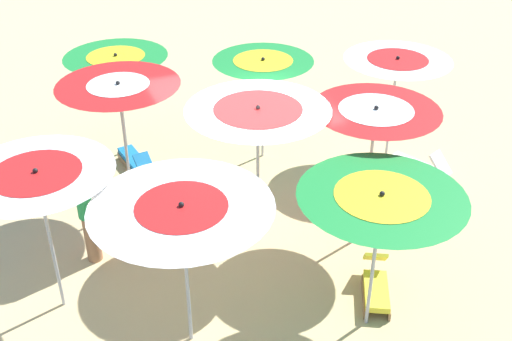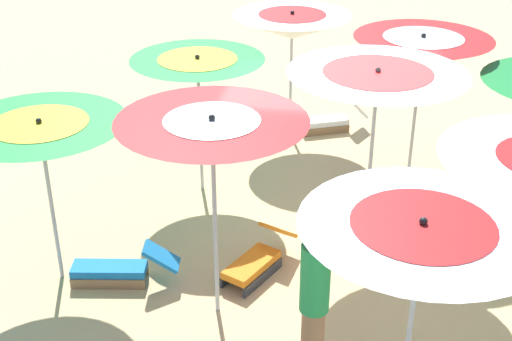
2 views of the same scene
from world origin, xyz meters
name	(u,v)px [view 1 (image 1 of 2)]	position (x,y,z in m)	size (l,w,h in m)	color
ground	(242,225)	(0.00, 0.00, -0.02)	(35.60, 35.60, 0.04)	#D1B57F
beach_umbrella_0	(397,69)	(0.98, -3.52, 1.99)	(2.04, 2.04, 2.26)	#B2B2B7
beach_umbrella_1	(263,69)	(2.07, -1.24, 1.94)	(1.95, 1.95, 2.17)	#B2B2B7
beach_umbrella_2	(117,65)	(3.29, 1.34, 1.93)	(2.01, 2.01, 2.18)	#B2B2B7
beach_umbrella_3	(375,121)	(-1.09, -1.79, 2.22)	(1.98, 1.98, 2.47)	#B2B2B7
beach_umbrella_4	(258,118)	(-0.47, -0.11, 2.30)	(2.23, 2.23, 2.51)	#B2B2B7
beach_umbrella_5	(119,94)	(1.20, 1.67, 2.27)	(2.04, 2.04, 2.51)	#B2B2B7
beach_umbrella_6	(381,206)	(-2.88, -0.83, 2.04)	(2.17, 2.17, 2.26)	#B2B2B7
beach_umbrella_7	(182,217)	(-2.24, 1.60, 2.09)	(2.30, 2.30, 2.31)	#B2B2B7
beach_umbrella_8	(39,186)	(-0.89, 3.17, 2.11)	(2.06, 2.06, 2.37)	#B2B2B7
lounger_0	(135,160)	(2.54, 1.33, 0.20)	(1.38, 0.52, 0.55)	olive
lounger_1	(376,286)	(-2.46, -1.22, 0.20)	(1.17, 0.85, 0.56)	olive
lounger_2	(416,165)	(0.28, -3.77, 0.21)	(1.28, 0.82, 0.64)	olive
lounger_3	(181,199)	(0.86, 0.86, 0.21)	(0.86, 1.28, 0.55)	#333338
beachgoer_0	(87,210)	(0.00, 2.55, 0.97)	(0.30, 0.30, 1.84)	#A3704C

